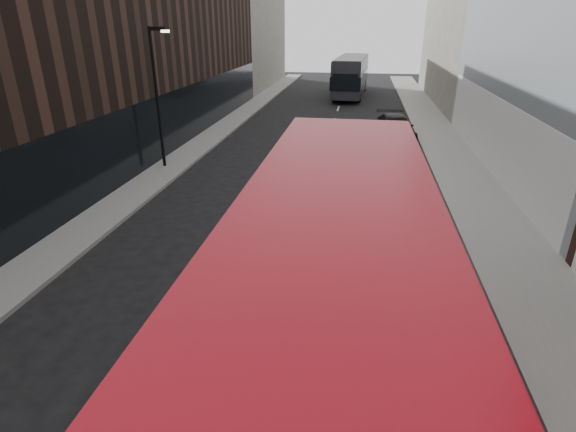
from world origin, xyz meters
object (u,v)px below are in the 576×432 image
at_px(red_bus, 329,362).
at_px(car_b, 332,144).
at_px(street_lamp, 158,90).
at_px(grey_bus, 351,75).
at_px(car_a, 390,190).
at_px(car_c, 395,128).

xyz_separation_m(red_bus, car_b, (-1.35, 20.96, -2.11)).
bearing_deg(red_bus, street_lamp, 120.42).
xyz_separation_m(grey_bus, car_b, (-0.29, -23.90, -1.40)).
distance_m(street_lamp, car_b, 10.16).
height_order(street_lamp, grey_bus, street_lamp).
distance_m(car_a, car_c, 12.06).
xyz_separation_m(car_b, car_c, (3.91, 4.77, 0.04)).
bearing_deg(car_a, car_b, 105.35).
bearing_deg(car_c, car_a, -100.54).
height_order(red_bus, car_c, red_bus).
xyz_separation_m(grey_bus, car_c, (3.63, -19.13, -1.36)).
distance_m(red_bus, car_a, 13.98).
distance_m(car_b, car_c, 6.17).
height_order(red_bus, grey_bus, red_bus).
bearing_deg(street_lamp, red_bus, -59.43).
distance_m(grey_bus, car_c, 19.52).
bearing_deg(car_a, car_c, 78.51).
xyz_separation_m(red_bus, grey_bus, (-1.06, 44.86, -0.71)).
relative_size(red_bus, grey_bus, 1.02).
bearing_deg(red_bus, grey_bus, 91.20).
relative_size(street_lamp, red_bus, 0.55).
bearing_deg(red_bus, car_a, 82.88).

